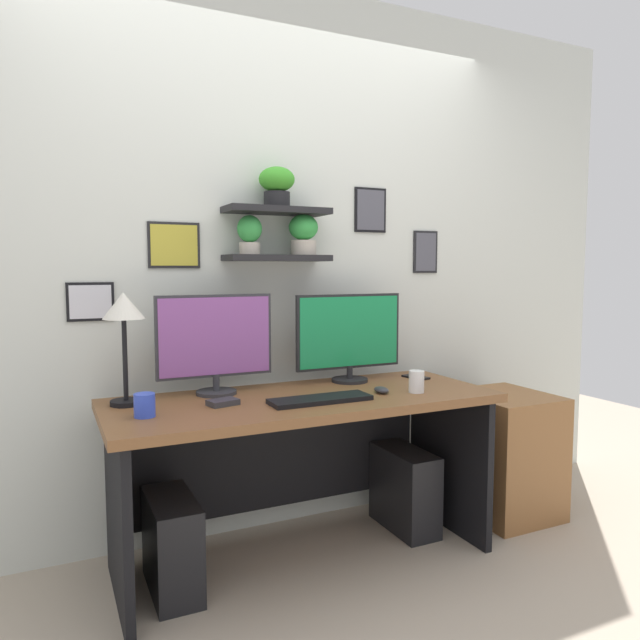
% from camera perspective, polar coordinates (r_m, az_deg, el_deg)
% --- Properties ---
extents(ground_plane, '(8.00, 8.00, 0.00)m').
position_cam_1_polar(ground_plane, '(2.86, -1.49, -22.26)').
color(ground_plane, tan).
extents(back_wall_assembly, '(4.40, 0.24, 2.70)m').
position_cam_1_polar(back_wall_assembly, '(2.95, -4.99, 5.90)').
color(back_wall_assembly, silver).
rests_on(back_wall_assembly, ground).
extents(desk, '(1.71, 0.68, 0.75)m').
position_cam_1_polar(desk, '(2.70, -2.01, -11.48)').
color(desk, brown).
rests_on(desk, ground).
extents(monitor_left, '(0.52, 0.18, 0.45)m').
position_cam_1_polar(monitor_left, '(2.65, -10.17, -2.06)').
color(monitor_left, '#2D2D33').
rests_on(monitor_left, desk).
extents(monitor_right, '(0.56, 0.18, 0.44)m').
position_cam_1_polar(monitor_right, '(2.90, 2.85, -1.53)').
color(monitor_right, black).
rests_on(monitor_right, desk).
extents(keyboard, '(0.44, 0.14, 0.02)m').
position_cam_1_polar(keyboard, '(2.50, 0.02, -7.74)').
color(keyboard, black).
rests_on(keyboard, desk).
extents(computer_mouse, '(0.06, 0.09, 0.03)m').
position_cam_1_polar(computer_mouse, '(2.67, 5.99, -6.79)').
color(computer_mouse, '#2D2D33').
rests_on(computer_mouse, desk).
extents(desk_lamp, '(0.17, 0.17, 0.47)m').
position_cam_1_polar(desk_lamp, '(2.52, -18.56, 0.28)').
color(desk_lamp, black).
rests_on(desk_lamp, desk).
extents(cell_phone, '(0.09, 0.15, 0.01)m').
position_cam_1_polar(cell_phone, '(3.06, 9.31, -5.51)').
color(cell_phone, black).
rests_on(cell_phone, desk).
extents(coffee_mug, '(0.08, 0.08, 0.09)m').
position_cam_1_polar(coffee_mug, '(2.34, -16.71, -7.95)').
color(coffee_mug, blue).
rests_on(coffee_mug, desk).
extents(pen_cup, '(0.07, 0.07, 0.10)m').
position_cam_1_polar(pen_cup, '(2.71, 9.37, -5.93)').
color(pen_cup, white).
rests_on(pen_cup, desk).
extents(scissors_tray, '(0.14, 0.11, 0.02)m').
position_cam_1_polar(scissors_tray, '(2.47, -9.43, -7.91)').
color(scissors_tray, '#2D2D33').
rests_on(scissors_tray, desk).
extents(drawer_cabinet, '(0.44, 0.50, 0.65)m').
position_cam_1_polar(drawer_cabinet, '(3.36, 17.54, -12.30)').
color(drawer_cabinet, brown).
rests_on(drawer_cabinet, ground).
extents(computer_tower_left, '(0.18, 0.40, 0.39)m').
position_cam_1_polar(computer_tower_left, '(2.62, -14.23, -20.38)').
color(computer_tower_left, black).
rests_on(computer_tower_left, ground).
extents(computer_tower_right, '(0.18, 0.40, 0.40)m').
position_cam_1_polar(computer_tower_right, '(3.10, 8.23, -15.97)').
color(computer_tower_right, black).
rests_on(computer_tower_right, ground).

